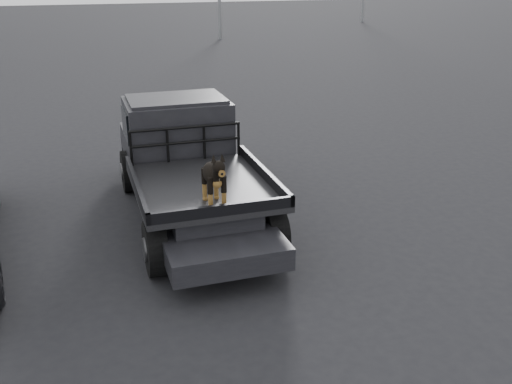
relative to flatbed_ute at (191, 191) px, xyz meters
name	(u,v)px	position (x,y,z in m)	size (l,w,h in m)	color
ground	(222,277)	(-0.02, -2.06, -0.46)	(120.00, 120.00, 0.00)	black
flatbed_ute	(191,191)	(0.00, 0.00, 0.00)	(2.00, 5.40, 0.92)	black
ute_cab	(177,123)	(0.00, 0.95, 0.90)	(1.72, 1.30, 0.88)	black
headache_rack	(186,144)	(0.00, 0.20, 0.74)	(1.80, 0.08, 0.55)	black
dog	(214,178)	(-0.02, -1.73, 0.83)	(0.32, 0.60, 0.74)	black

